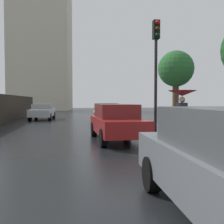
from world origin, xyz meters
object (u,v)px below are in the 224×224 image
object	(u,v)px
car_red_far_ahead	(117,121)
pedestrian_with_umbrella_near	(182,102)
car_silver_near_kerb	(43,111)
street_tree_mid	(176,70)
car_green_behind_camera	(106,114)
traffic_light	(156,57)

from	to	relation	value
car_red_far_ahead	pedestrian_with_umbrella_near	distance (m)	2.71
pedestrian_with_umbrella_near	car_silver_near_kerb	bearing A→B (deg)	-64.17
street_tree_mid	car_silver_near_kerb	bearing A→B (deg)	137.59
car_silver_near_kerb	car_green_behind_camera	distance (m)	7.54
car_red_far_ahead	car_green_behind_camera	world-z (taller)	car_red_far_ahead
car_red_far_ahead	pedestrian_with_umbrella_near	xyz separation A→B (m)	(2.13, -1.48, 0.79)
car_silver_near_kerb	traffic_light	size ratio (longest dim) A/B	0.94
car_silver_near_kerb	pedestrian_with_umbrella_near	xyz separation A→B (m)	(6.56, -14.19, 0.83)
car_green_behind_camera	traffic_light	size ratio (longest dim) A/B	0.92
traffic_light	car_green_behind_camera	bearing A→B (deg)	99.97
street_tree_mid	pedestrian_with_umbrella_near	bearing A→B (deg)	-110.27
car_green_behind_camera	car_silver_near_kerb	bearing A→B (deg)	133.26
pedestrian_with_umbrella_near	traffic_light	distance (m)	2.39
pedestrian_with_umbrella_near	street_tree_mid	size ratio (longest dim) A/B	0.39
car_green_behind_camera	pedestrian_with_umbrella_near	xyz separation A→B (m)	(1.73, -8.40, 0.79)
traffic_light	street_tree_mid	size ratio (longest dim) A/B	1.02
pedestrian_with_umbrella_near	car_green_behind_camera	bearing A→B (deg)	-77.36
car_red_far_ahead	pedestrian_with_umbrella_near	world-z (taller)	pedestrian_with_umbrella_near
car_red_far_ahead	traffic_light	world-z (taller)	traffic_light
car_silver_near_kerb	car_green_behind_camera	xyz separation A→B (m)	(4.83, -5.79, 0.04)
car_silver_near_kerb	car_red_far_ahead	bearing A→B (deg)	110.89
traffic_light	street_tree_mid	bearing A→B (deg)	59.40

